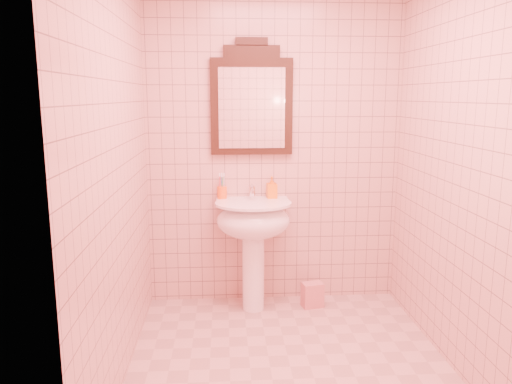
{
  "coord_description": "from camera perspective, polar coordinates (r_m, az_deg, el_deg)",
  "views": [
    {
      "loc": [
        -0.4,
        -2.82,
        1.65
      ],
      "look_at": [
        -0.18,
        0.55,
        1.0
      ],
      "focal_mm": 35.0,
      "sensor_mm": 36.0,
      "label": 1
    }
  ],
  "objects": [
    {
      "name": "back_wall",
      "position": [
        3.96,
        2.06,
        5.05
      ],
      "size": [
        2.0,
        0.02,
        2.5
      ],
      "primitive_type": "cube",
      "color": "#CE9B8F",
      "rests_on": "floor"
    },
    {
      "name": "faucet",
      "position": [
        3.9,
        -0.43,
        0.07
      ],
      "size": [
        0.04,
        0.16,
        0.11
      ],
      "color": "white",
      "rests_on": "pedestal_sink"
    },
    {
      "name": "soap_dispenser",
      "position": [
        3.92,
        1.82,
        0.53
      ],
      "size": [
        0.08,
        0.09,
        0.17
      ],
      "primitive_type": "imported",
      "rotation": [
        0.0,
        0.0,
        0.09
      ],
      "color": "orange",
      "rests_on": "pedestal_sink"
    },
    {
      "name": "mirror",
      "position": [
        3.9,
        -0.5,
        10.3
      ],
      "size": [
        0.63,
        0.06,
        0.88
      ],
      "color": "black",
      "rests_on": "back_wall"
    },
    {
      "name": "towel",
      "position": [
        4.08,
        6.46,
        -11.6
      ],
      "size": [
        0.18,
        0.14,
        0.2
      ],
      "primitive_type": "cube",
      "rotation": [
        0.0,
        0.0,
        0.21
      ],
      "color": "#DC8581",
      "rests_on": "floor"
    },
    {
      "name": "floor",
      "position": [
        3.29,
        3.93,
        -19.29
      ],
      "size": [
        2.2,
        2.2,
        0.0
      ],
      "primitive_type": "plane",
      "color": "#C89E90",
      "rests_on": "ground"
    },
    {
      "name": "pedestal_sink",
      "position": [
        3.83,
        -0.31,
        -4.12
      ],
      "size": [
        0.58,
        0.58,
        0.86
      ],
      "color": "white",
      "rests_on": "floor"
    },
    {
      "name": "toothbrush_cup",
      "position": [
        3.92,
        -3.9,
        -0.02
      ],
      "size": [
        0.08,
        0.08,
        0.18
      ],
      "rotation": [
        0.0,
        0.0,
        0.05
      ],
      "color": "#FF5F15",
      "rests_on": "pedestal_sink"
    }
  ]
}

